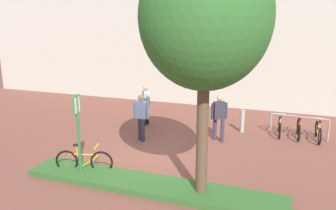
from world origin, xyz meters
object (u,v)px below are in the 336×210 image
(person_shirt_blue, at_px, (141,115))
(person_casual_tan, at_px, (146,102))
(parking_sign_post, at_px, (78,124))
(bollard_steel, at_px, (242,121))
(bike_at_sign, at_px, (84,161))
(tree_sidewalk, at_px, (205,18))
(person_suited_navy, at_px, (219,115))
(bike_rack_cluster, at_px, (299,128))

(person_shirt_blue, xyz_separation_m, person_casual_tan, (-0.66, 1.90, 0.00))
(parking_sign_post, bearing_deg, bollard_steel, 56.64)
(parking_sign_post, height_order, bike_at_sign, parking_sign_post)
(bike_at_sign, distance_m, person_shirt_blue, 3.17)
(bollard_steel, relative_size, person_shirt_blue, 0.52)
(parking_sign_post, bearing_deg, tree_sidewalk, 0.61)
(parking_sign_post, height_order, person_suited_navy, parking_sign_post)
(tree_sidewalk, bearing_deg, bike_rack_cluster, 68.16)
(bike_rack_cluster, relative_size, person_shirt_blue, 1.22)
(bollard_steel, height_order, person_shirt_blue, person_shirt_blue)
(bollard_steel, bearing_deg, bike_at_sign, -124.58)
(tree_sidewalk, xyz_separation_m, bollard_steel, (0.19, 5.53, -3.83))
(parking_sign_post, xyz_separation_m, bollard_steel, (3.67, 5.57, -1.08))
(parking_sign_post, distance_m, person_casual_tan, 5.24)
(bike_at_sign, bearing_deg, bollard_steel, 55.42)
(person_suited_navy, xyz_separation_m, person_shirt_blue, (-2.66, -0.95, 0.00))
(tree_sidewalk, xyz_separation_m, bike_at_sign, (-3.51, 0.18, -3.93))
(bike_at_sign, height_order, person_shirt_blue, person_shirt_blue)
(person_casual_tan, bearing_deg, bike_rack_cluster, 4.69)
(tree_sidewalk, height_order, bike_at_sign, tree_sidewalk)
(tree_sidewalk, relative_size, parking_sign_post, 2.54)
(bollard_steel, xyz_separation_m, person_casual_tan, (-3.99, -0.37, 0.53))
(bike_at_sign, xyz_separation_m, person_casual_tan, (-0.30, 4.98, 0.63))
(bike_rack_cluster, bearing_deg, person_shirt_blue, -156.08)
(person_suited_navy, xyz_separation_m, person_casual_tan, (-3.32, 0.95, 0.00))
(bike_at_sign, bearing_deg, tree_sidewalk, -2.89)
(bike_at_sign, bearing_deg, person_casual_tan, 93.42)
(bollard_steel, height_order, person_suited_navy, person_suited_navy)
(person_suited_navy, bearing_deg, bollard_steel, 63.33)
(bike_at_sign, height_order, bike_rack_cluster, bike_at_sign)
(bollard_steel, xyz_separation_m, person_suited_navy, (-0.66, -1.32, 0.53))
(bike_at_sign, relative_size, person_casual_tan, 0.95)
(tree_sidewalk, distance_m, person_shirt_blue, 5.60)
(bike_rack_cluster, xyz_separation_m, person_casual_tan, (-6.07, -0.50, 0.63))
(bollard_steel, bearing_deg, parking_sign_post, -123.36)
(parking_sign_post, xyz_separation_m, person_casual_tan, (-0.32, 5.20, -0.55))
(bollard_steel, distance_m, person_suited_navy, 1.57)
(bollard_steel, relative_size, person_suited_navy, 0.52)
(tree_sidewalk, relative_size, person_casual_tan, 3.45)
(bike_rack_cluster, height_order, bollard_steel, bollard_steel)
(tree_sidewalk, height_order, person_suited_navy, tree_sidewalk)
(person_suited_navy, bearing_deg, parking_sign_post, -125.26)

